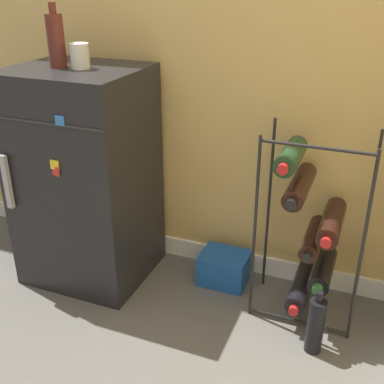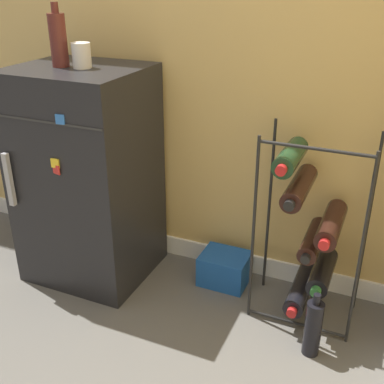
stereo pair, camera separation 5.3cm
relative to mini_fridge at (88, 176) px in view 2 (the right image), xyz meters
name	(u,v)px [view 2 (the right image)]	position (x,y,z in m)	size (l,w,h in m)	color
ground_plane	(129,357)	(0.44, -0.45, -0.47)	(14.00, 14.00, 0.00)	#56544F
mini_fridge	(88,176)	(0.00, 0.00, 0.00)	(0.52, 0.49, 0.93)	black
wine_rack	(310,231)	(0.96, 0.07, -0.09)	(0.40, 0.33, 0.77)	black
soda_box	(225,268)	(0.60, 0.13, -0.40)	(0.21, 0.17, 0.14)	#194C9E
fridge_top_cup	(82,55)	(0.03, -0.01, 0.51)	(0.07, 0.07, 0.10)	silver
fridge_top_bottle	(58,39)	(-0.06, -0.02, 0.57)	(0.07, 0.07, 0.24)	#56231E
loose_bottle_floor	(313,328)	(1.04, -0.15, -0.35)	(0.06, 0.06, 0.26)	black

